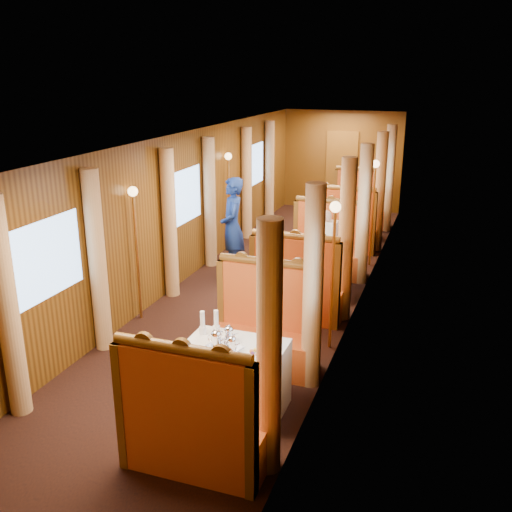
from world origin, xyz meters
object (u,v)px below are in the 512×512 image
at_px(table_far, 352,220).
at_px(steward, 232,227).
at_px(banquette_near_fwd, 193,429).
at_px(teapot_right, 232,345).
at_px(rose_vase_mid, 313,238).
at_px(banquette_mid_fwd, 297,291).
at_px(fruit_plate, 256,354).
at_px(teapot_left, 216,341).
at_px(banquette_far_fwd, 343,230).
at_px(rose_vase_far, 355,195).
at_px(table_near, 234,378).
at_px(passenger, 325,237).
at_px(banquette_near_aft, 265,334).
at_px(banquette_mid_aft, 327,251).
at_px(table_mid, 313,272).
at_px(tea_tray, 224,347).
at_px(teapot_back, 229,335).
at_px(banquette_far_aft, 360,208).

bearing_deg(table_far, steward, -117.16).
bearing_deg(banquette_near_fwd, teapot_right, 88.76).
xyz_separation_m(teapot_right, rose_vase_mid, (-0.05, 3.64, 0.11)).
distance_m(banquette_mid_fwd, fruit_plate, 2.64).
height_order(banquette_near_fwd, teapot_left, banquette_near_fwd).
bearing_deg(banquette_far_fwd, rose_vase_far, 88.16).
xyz_separation_m(table_near, rose_vase_mid, (-0.03, 3.53, 0.55)).
relative_size(table_far, passenger, 1.38).
bearing_deg(banquette_near_aft, passenger, 90.00).
bearing_deg(rose_vase_far, banquette_near_aft, -90.31).
bearing_deg(banquette_mid_aft, banquette_far_fwd, 90.00).
bearing_deg(banquette_mid_aft, table_near, -90.00).
distance_m(banquette_near_fwd, banquette_far_fwd, 7.00).
bearing_deg(fruit_plate, table_mid, 94.51).
bearing_deg(tea_tray, fruit_plate, -7.82).
xyz_separation_m(teapot_right, passenger, (-0.02, 4.36, -0.07)).
bearing_deg(banquette_mid_fwd, passenger, 90.00).
distance_m(fruit_plate, passenger, 4.38).
bearing_deg(tea_tray, table_near, 40.23).
height_order(table_far, steward, steward).
distance_m(banquette_near_aft, teapot_back, 1.02).
relative_size(banquette_near_aft, fruit_plate, 6.49).
relative_size(banquette_far_fwd, rose_vase_mid, 3.72).
distance_m(table_far, steward, 3.47).
height_order(teapot_right, teapot_back, teapot_back).
xyz_separation_m(teapot_left, teapot_right, (0.18, -0.03, -0.01)).
bearing_deg(teapot_back, banquette_mid_fwd, 83.56).
bearing_deg(table_mid, banquette_far_aft, 90.00).
bearing_deg(banquette_far_fwd, fruit_plate, -87.32).
bearing_deg(banquette_mid_aft, banquette_mid_fwd, -90.00).
height_order(banquette_mid_aft, banquette_far_fwd, same).
xyz_separation_m(banquette_far_aft, steward, (-1.57, -4.07, 0.44)).
height_order(table_near, rose_vase_mid, rose_vase_mid).
bearing_deg(banquette_far_fwd, banquette_mid_aft, -90.00).
bearing_deg(teapot_left, banquette_far_aft, 90.76).
relative_size(banquette_far_fwd, teapot_back, 7.97).
bearing_deg(banquette_near_aft, table_far, 90.00).
bearing_deg(rose_vase_mid, fruit_plate, -84.98).
relative_size(banquette_mid_aft, banquette_far_fwd, 1.00).
xyz_separation_m(banquette_near_aft, teapot_back, (-0.09, -0.94, 0.39)).
xyz_separation_m(table_near, teapot_back, (-0.09, 0.08, 0.44)).
bearing_deg(table_far, teapot_right, -89.84).
bearing_deg(rose_vase_mid, table_near, -89.44).
bearing_deg(banquette_far_aft, banquette_far_fwd, -90.00).
distance_m(fruit_plate, rose_vase_mid, 3.67).
bearing_deg(teapot_left, teapot_right, -7.65).
height_order(table_near, teapot_left, teapot_left).
bearing_deg(teapot_back, teapot_right, -64.70).
bearing_deg(table_far, teapot_back, -90.73).
relative_size(table_far, banquette_far_fwd, 0.78).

